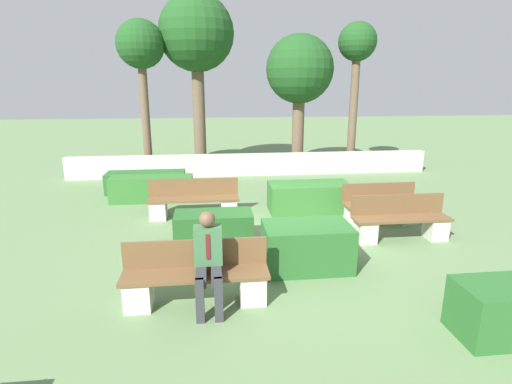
# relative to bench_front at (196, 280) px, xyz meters

# --- Properties ---
(ground_plane) EXTENTS (60.00, 60.00, 0.00)m
(ground_plane) POSITION_rel_bench_front_xyz_m (1.61, 2.03, -0.34)
(ground_plane) COLOR #607F51
(perimeter_wall) EXTENTS (12.03, 0.30, 0.72)m
(perimeter_wall) POSITION_rel_bench_front_xyz_m (1.61, 8.03, 0.02)
(perimeter_wall) COLOR beige
(perimeter_wall) RESTS_ON ground_plane
(bench_front) EXTENTS (2.03, 0.49, 0.87)m
(bench_front) POSITION_rel_bench_front_xyz_m (0.00, 0.00, 0.00)
(bench_front) COLOR brown
(bench_front) RESTS_ON ground_plane
(bench_left_side) EXTENTS (1.91, 0.48, 0.87)m
(bench_left_side) POSITION_rel_bench_front_xyz_m (3.93, 1.95, -0.00)
(bench_left_side) COLOR brown
(bench_left_side) RESTS_ON ground_plane
(bench_right_side) EXTENTS (2.07, 0.48, 0.87)m
(bench_right_side) POSITION_rel_bench_front_xyz_m (-0.17, 3.79, 0.00)
(bench_right_side) COLOR brown
(bench_right_side) RESTS_ON ground_plane
(bench_back) EXTENTS (1.66, 0.48, 0.87)m
(bench_back) POSITION_rel_bench_front_xyz_m (3.94, 2.90, -0.02)
(bench_back) COLOR brown
(bench_back) RESTS_ON ground_plane
(person_seated_man) EXTENTS (0.38, 0.64, 1.36)m
(person_seated_man) POSITION_rel_bench_front_xyz_m (0.18, -0.14, 0.41)
(person_seated_man) COLOR #333338
(person_seated_man) RESTS_ON ground_plane
(hedge_block_near_left) EXTENTS (2.12, 0.61, 0.66)m
(hedge_block_near_left) POSITION_rel_bench_front_xyz_m (-1.31, 5.26, -0.01)
(hedge_block_near_left) COLOR #33702D
(hedge_block_near_left) RESTS_ON ground_plane
(hedge_block_near_right) EXTENTS (1.49, 0.71, 0.61)m
(hedge_block_near_right) POSITION_rel_bench_front_xyz_m (0.27, 2.17, -0.04)
(hedge_block_near_right) COLOR #235623
(hedge_block_near_right) RESTS_ON ground_plane
(hedge_block_mid_left) EXTENTS (1.43, 0.89, 0.75)m
(hedge_block_mid_left) POSITION_rel_bench_front_xyz_m (1.80, 0.93, 0.03)
(hedge_block_mid_left) COLOR #286028
(hedge_block_mid_left) RESTS_ON ground_plane
(hedge_block_mid_right) EXTENTS (1.93, 0.89, 0.68)m
(hedge_block_mid_right) POSITION_rel_bench_front_xyz_m (2.58, 3.96, -0.00)
(hedge_block_mid_right) COLOR #33702D
(hedge_block_mid_right) RESTS_ON ground_plane
(hedge_block_far_right) EXTENTS (2.18, 0.75, 0.58)m
(hedge_block_far_right) POSITION_rel_bench_front_xyz_m (-1.60, 6.19, -0.05)
(hedge_block_far_right) COLOR #286028
(hedge_block_far_right) RESTS_ON ground_plane
(tree_leftmost) EXTENTS (1.56, 1.56, 5.01)m
(tree_leftmost) POSITION_rel_bench_front_xyz_m (-1.91, 8.89, 3.72)
(tree_leftmost) COLOR brown
(tree_leftmost) RESTS_ON ground_plane
(tree_center_left) EXTENTS (2.56, 2.56, 5.93)m
(tree_center_left) POSITION_rel_bench_front_xyz_m (-0.12, 9.41, 4.20)
(tree_center_left) COLOR brown
(tree_center_left) RESTS_ON ground_plane
(tree_center_right) EXTENTS (2.36, 2.36, 4.67)m
(tree_center_right) POSITION_rel_bench_front_xyz_m (3.41, 9.14, 3.07)
(tree_center_right) COLOR brown
(tree_center_right) RESTS_ON ground_plane
(tree_rightmost) EXTENTS (1.33, 1.33, 5.06)m
(tree_rightmost) POSITION_rel_bench_front_xyz_m (5.40, 9.06, 3.75)
(tree_rightmost) COLOR brown
(tree_rightmost) RESTS_ON ground_plane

